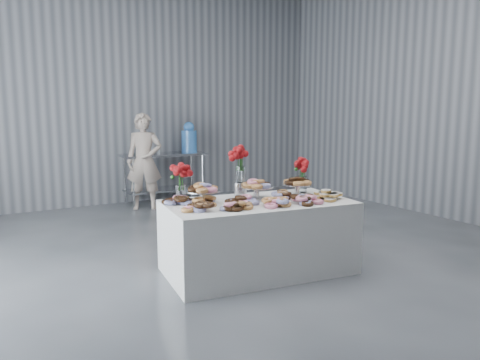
{
  "coord_description": "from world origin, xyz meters",
  "views": [
    {
      "loc": [
        -2.39,
        -3.79,
        1.71
      ],
      "look_at": [
        0.12,
        0.47,
        0.94
      ],
      "focal_mm": 35.0,
      "sensor_mm": 36.0,
      "label": 1
    }
  ],
  "objects_px": {
    "water_jug": "(189,139)",
    "person": "(144,161)",
    "prep_table": "(164,169)",
    "display_table": "(258,237)"
  },
  "relations": [
    {
      "from": "water_jug",
      "to": "person",
      "type": "xyz_separation_m",
      "value": [
        -0.97,
        -0.3,
        -0.34
      ]
    },
    {
      "from": "prep_table",
      "to": "water_jug",
      "type": "xyz_separation_m",
      "value": [
        0.5,
        -0.0,
        0.53
      ]
    },
    {
      "from": "display_table",
      "to": "person",
      "type": "bearing_deg",
      "value": 89.6
    },
    {
      "from": "display_table",
      "to": "prep_table",
      "type": "relative_size",
      "value": 1.27
    },
    {
      "from": "display_table",
      "to": "prep_table",
      "type": "bearing_deg",
      "value": 82.8
    },
    {
      "from": "water_jug",
      "to": "prep_table",
      "type": "bearing_deg",
      "value": 180.0
    },
    {
      "from": "water_jug",
      "to": "person",
      "type": "relative_size",
      "value": 0.34
    },
    {
      "from": "display_table",
      "to": "person",
      "type": "xyz_separation_m",
      "value": [
        0.03,
        3.6,
        0.44
      ]
    },
    {
      "from": "prep_table",
      "to": "person",
      "type": "distance_m",
      "value": 0.59
    },
    {
      "from": "water_jug",
      "to": "person",
      "type": "height_order",
      "value": "person"
    }
  ]
}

